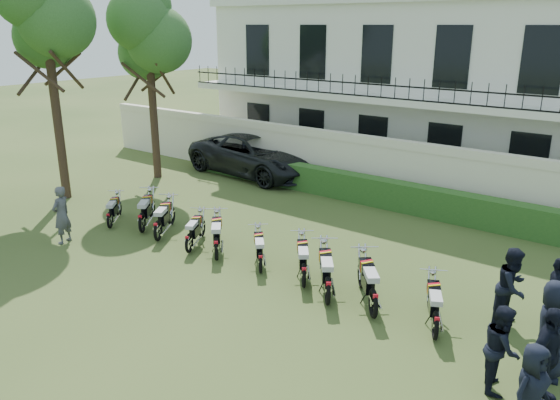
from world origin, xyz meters
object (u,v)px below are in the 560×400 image
(motorcycle_8, at_px, (374,297))
(motorcycle_9, at_px, (436,319))
(motorcycle_4, at_px, (216,244))
(officer_0, at_px, (531,390))
(suv, at_px, (256,155))
(officer_2, at_px, (547,356))
(officer_5, at_px, (555,295))
(inspector, at_px, (61,215))
(officer_4, at_px, (512,287))
(officer_3, at_px, (552,330))
(motorcycle_2, at_px, (158,226))
(motorcycle_3, at_px, (189,238))
(officer_1, at_px, (501,348))
(motorcycle_5, at_px, (260,258))
(motorcycle_0, at_px, (109,216))
(motorcycle_7, at_px, (328,284))
(motorcycle_6, at_px, (304,270))
(tree_west_near, at_px, (148,33))
(motorcycle_1, at_px, (142,218))
(tree_west_mid, at_px, (44,10))

(motorcycle_8, xyz_separation_m, motorcycle_9, (1.43, -0.01, -0.05))
(motorcycle_4, height_order, officer_0, officer_0)
(suv, relative_size, officer_2, 3.50)
(motorcycle_8, bearing_deg, officer_5, -9.49)
(inspector, distance_m, officer_4, 12.31)
(suv, relative_size, officer_0, 3.96)
(officer_3, bearing_deg, motorcycle_9, 85.13)
(motorcycle_2, relative_size, suv, 0.28)
(officer_2, bearing_deg, motorcycle_2, 99.12)
(motorcycle_3, relative_size, motorcycle_9, 0.93)
(officer_1, distance_m, officer_3, 1.11)
(suv, distance_m, officer_1, 15.38)
(motorcycle_5, xyz_separation_m, officer_4, (5.89, 1.27, 0.44))
(motorcycle_2, distance_m, motorcycle_8, 7.26)
(motorcycle_0, xyz_separation_m, motorcycle_7, (8.19, -0.04, 0.10))
(motorcycle_3, height_order, officer_2, officer_2)
(motorcycle_7, bearing_deg, motorcycle_9, -34.55)
(officer_3, bearing_deg, motorcycle_4, 81.90)
(motorcycle_8, bearing_deg, officer_4, -6.68)
(motorcycle_0, bearing_deg, motorcycle_8, -39.03)
(motorcycle_6, xyz_separation_m, officer_5, (5.31, 1.56, 0.35))
(officer_0, bearing_deg, officer_4, 38.77)
(motorcycle_5, bearing_deg, tree_west_near, 111.48)
(motorcycle_2, relative_size, motorcycle_5, 1.29)
(motorcycle_7, bearing_deg, tree_west_near, 119.95)
(motorcycle_2, bearing_deg, officer_1, -36.64)
(officer_0, relative_size, officer_1, 0.97)
(motorcycle_2, height_order, officer_5, officer_5)
(tree_west_near, relative_size, motorcycle_5, 5.77)
(motorcycle_2, xyz_separation_m, officer_4, (9.71, 1.41, 0.38))
(tree_west_near, xyz_separation_m, officer_0, (16.48, -6.70, -5.10))
(motorcycle_2, bearing_deg, motorcycle_4, -30.21)
(motorcycle_6, height_order, motorcycle_9, motorcycle_6)
(motorcycle_7, bearing_deg, officer_4, -11.78)
(motorcycle_1, relative_size, officer_3, 0.88)
(motorcycle_4, relative_size, officer_4, 0.88)
(motorcycle_9, bearing_deg, motorcycle_0, 153.55)
(tree_west_mid, height_order, motorcycle_3, tree_west_mid)
(motorcycle_3, distance_m, officer_0, 9.67)
(motorcycle_3, distance_m, officer_4, 8.47)
(motorcycle_6, bearing_deg, officer_0, -56.63)
(officer_2, height_order, officer_3, officer_3)
(motorcycle_2, height_order, officer_2, officer_2)
(suv, height_order, officer_4, officer_4)
(officer_5, bearing_deg, officer_4, 96.99)
(motorcycle_8, bearing_deg, motorcycle_7, 146.04)
(motorcycle_9, xyz_separation_m, officer_3, (2.10, 0.09, 0.48))
(motorcycle_2, distance_m, suv, 8.11)
(tree_west_mid, height_order, officer_5, tree_west_mid)
(motorcycle_5, height_order, officer_0, officer_0)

